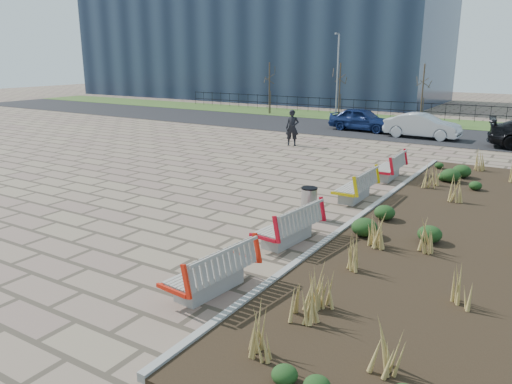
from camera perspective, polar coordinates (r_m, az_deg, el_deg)
The scene contains 19 objects.
ground at distance 12.92m, azimuth -12.88°, elevation -5.91°, with size 120.00×120.00×0.00m, color #766751.
planting_bed at distance 14.37m, azimuth 20.79°, elevation -4.16°, with size 4.50×18.00×0.10m, color black.
planting_curb at distance 14.93m, azimuth 12.05°, elevation -2.64°, with size 0.16×18.00×0.15m, color gray.
grass_verge_far at distance 37.70m, azimuth 18.77°, elevation 7.61°, with size 80.00×5.00×0.04m, color #33511E.
road at distance 31.95m, azimuth 16.16°, elevation 6.53°, with size 80.00×7.00×0.02m, color black.
bench_a at distance 10.10m, azimuth -5.34°, elevation -8.71°, with size 0.90×2.10×1.00m, color red, non-canonical shape.
bench_b at distance 12.62m, azimuth 3.59°, elevation -3.64°, with size 0.90×2.10×1.00m, color #B70C1D, non-canonical shape.
bench_c at distance 16.64m, azimuth 11.21°, elevation 0.80°, with size 0.90×2.10×1.00m, color #D8BA0B, non-canonical shape.
bench_d at distance 19.82m, azimuth 14.83°, elevation 2.92°, with size 0.90×2.10×1.00m, color red, non-canonical shape.
litter_bin at distance 14.55m, azimuth 6.08°, elevation -1.29°, with size 0.46×0.46×0.91m, color #B2B2B7.
pedestrian at distance 26.31m, azimuth 4.16°, elevation 7.34°, with size 0.68×0.45×1.87m, color black.
car_blue at distance 32.11m, azimuth 12.02°, elevation 8.12°, with size 1.65×4.11×1.40m, color #122050.
car_silver at distance 30.15m, azimuth 18.48°, elevation 7.19°, with size 1.46×4.19×1.38m, color #B6B8BE.
tree_a at distance 40.65m, azimuth 1.54°, elevation 11.78°, with size 1.40×1.40×4.00m, color #4C3D2D, non-canonical shape.
tree_b at distance 37.95m, azimuth 9.51°, elevation 11.32°, with size 1.40×1.40×4.00m, color #4C3D2D, non-canonical shape.
tree_c at distance 36.06m, azimuth 18.47°, elevation 10.55°, with size 1.40×1.40×4.00m, color #4C3D2D, non-canonical shape.
lamp_west at distance 37.43m, azimuth 9.28°, elevation 12.81°, with size 0.24×0.60×6.00m, color gray, non-canonical shape.
railing_fence at distance 39.09m, azimuth 19.39°, elevation 8.72°, with size 44.00×0.10×1.20m, color black, non-canonical shape.
building_glass at distance 57.37m, azimuth -0.23°, elevation 18.30°, with size 40.00×14.00×15.00m, color #192338.
Camera 1 is at (8.66, -8.41, 4.62)m, focal length 35.00 mm.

